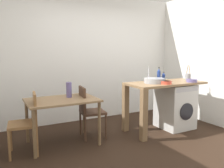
% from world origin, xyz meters
% --- Properties ---
extents(ground_plane, '(5.46, 5.46, 0.00)m').
position_xyz_m(ground_plane, '(0.00, 0.00, 0.00)').
color(ground_plane, black).
extents(wall_back, '(4.60, 0.10, 2.70)m').
position_xyz_m(wall_back, '(0.00, 1.75, 1.35)').
color(wall_back, white).
rests_on(wall_back, ground_plane).
extents(dining_table, '(1.10, 0.76, 0.74)m').
position_xyz_m(dining_table, '(-0.91, 0.61, 0.64)').
color(dining_table, olive).
rests_on(dining_table, ground_plane).
extents(chair_person_seat, '(0.45, 0.45, 0.90)m').
position_xyz_m(chair_person_seat, '(-1.46, 0.50, 0.51)').
color(chair_person_seat, olive).
rests_on(chair_person_seat, ground_plane).
extents(chair_opposite, '(0.45, 0.45, 0.90)m').
position_xyz_m(chair_opposite, '(-0.44, 0.67, 0.51)').
color(chair_opposite, '#4C3323').
rests_on(chair_opposite, ground_plane).
extents(kitchen_counter, '(1.50, 0.68, 0.92)m').
position_xyz_m(kitchen_counter, '(0.80, 0.38, 0.76)').
color(kitchen_counter, olive).
rests_on(kitchen_counter, ground_plane).
extents(washing_machine, '(0.60, 0.61, 0.86)m').
position_xyz_m(washing_machine, '(1.28, 0.38, 0.43)').
color(washing_machine, silver).
rests_on(washing_machine, ground_plane).
extents(sink_basin, '(0.38, 0.38, 0.09)m').
position_xyz_m(sink_basin, '(0.75, 0.38, 0.97)').
color(sink_basin, '#9EA0A5').
rests_on(sink_basin, kitchen_counter).
extents(tap, '(0.02, 0.02, 0.28)m').
position_xyz_m(tap, '(0.75, 0.56, 1.06)').
color(tap, '#B2B2B7').
rests_on(tap, kitchen_counter).
extents(bottle_tall_green, '(0.07, 0.07, 0.28)m').
position_xyz_m(bottle_tall_green, '(0.95, 0.50, 1.05)').
color(bottle_tall_green, navy).
rests_on(bottle_tall_green, kitchen_counter).
extents(bottle_squat_brown, '(0.07, 0.07, 0.18)m').
position_xyz_m(bottle_squat_brown, '(1.07, 0.50, 1.00)').
color(bottle_squat_brown, navy).
rests_on(bottle_squat_brown, kitchen_counter).
extents(mixing_bowl, '(0.20, 0.20, 0.06)m').
position_xyz_m(mixing_bowl, '(0.85, 0.18, 0.95)').
color(mixing_bowl, '#D84C38').
rests_on(mixing_bowl, kitchen_counter).
extents(utensil_crock, '(0.11, 0.11, 0.30)m').
position_xyz_m(utensil_crock, '(1.64, 0.43, 0.99)').
color(utensil_crock, gray).
rests_on(utensil_crock, kitchen_counter).
extents(colander, '(0.20, 0.20, 0.06)m').
position_xyz_m(colander, '(1.46, 0.16, 0.95)').
color(colander, slate).
rests_on(colander, kitchen_counter).
extents(vase, '(0.09, 0.09, 0.25)m').
position_xyz_m(vase, '(-0.76, 0.71, 0.87)').
color(vase, slate).
rests_on(vase, dining_table).
extents(scissors, '(0.15, 0.06, 0.01)m').
position_xyz_m(scissors, '(0.96, 0.28, 0.92)').
color(scissors, '#B2B2B7').
rests_on(scissors, kitchen_counter).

